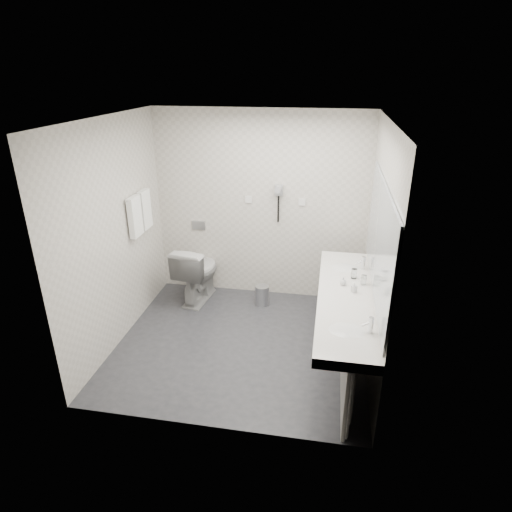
# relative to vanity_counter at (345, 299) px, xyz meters

# --- Properties ---
(floor) EXTENTS (2.80, 2.80, 0.00)m
(floor) POSITION_rel_vanity_counter_xyz_m (-1.12, 0.20, -0.80)
(floor) COLOR #2C2C32
(floor) RESTS_ON ground
(ceiling) EXTENTS (2.80, 2.80, 0.00)m
(ceiling) POSITION_rel_vanity_counter_xyz_m (-1.12, 0.20, 1.70)
(ceiling) COLOR silver
(ceiling) RESTS_ON wall_back
(wall_back) EXTENTS (2.80, 0.00, 2.80)m
(wall_back) POSITION_rel_vanity_counter_xyz_m (-1.12, 1.50, 0.45)
(wall_back) COLOR beige
(wall_back) RESTS_ON floor
(wall_front) EXTENTS (2.80, 0.00, 2.80)m
(wall_front) POSITION_rel_vanity_counter_xyz_m (-1.12, -1.10, 0.45)
(wall_front) COLOR beige
(wall_front) RESTS_ON floor
(wall_left) EXTENTS (0.00, 2.60, 2.60)m
(wall_left) POSITION_rel_vanity_counter_xyz_m (-2.52, 0.20, 0.45)
(wall_left) COLOR beige
(wall_left) RESTS_ON floor
(wall_right) EXTENTS (0.00, 2.60, 2.60)m
(wall_right) POSITION_rel_vanity_counter_xyz_m (0.27, 0.20, 0.45)
(wall_right) COLOR beige
(wall_right) RESTS_ON floor
(vanity_counter) EXTENTS (0.55, 2.20, 0.10)m
(vanity_counter) POSITION_rel_vanity_counter_xyz_m (0.00, 0.00, 0.00)
(vanity_counter) COLOR silver
(vanity_counter) RESTS_ON floor
(vanity_panel) EXTENTS (0.03, 2.15, 0.75)m
(vanity_panel) POSITION_rel_vanity_counter_xyz_m (0.02, 0.00, -0.42)
(vanity_panel) COLOR gray
(vanity_panel) RESTS_ON floor
(vanity_post_near) EXTENTS (0.06, 0.06, 0.75)m
(vanity_post_near) POSITION_rel_vanity_counter_xyz_m (0.05, -1.04, -0.42)
(vanity_post_near) COLOR silver
(vanity_post_near) RESTS_ON floor
(vanity_post_far) EXTENTS (0.06, 0.06, 0.75)m
(vanity_post_far) POSITION_rel_vanity_counter_xyz_m (0.05, 1.04, -0.42)
(vanity_post_far) COLOR silver
(vanity_post_far) RESTS_ON floor
(mirror) EXTENTS (0.02, 2.20, 1.05)m
(mirror) POSITION_rel_vanity_counter_xyz_m (0.26, 0.00, 0.65)
(mirror) COLOR #B2BCC6
(mirror) RESTS_ON wall_right
(basin_near) EXTENTS (0.40, 0.31, 0.05)m
(basin_near) POSITION_rel_vanity_counter_xyz_m (0.00, -0.65, 0.04)
(basin_near) COLOR silver
(basin_near) RESTS_ON vanity_counter
(basin_far) EXTENTS (0.40, 0.31, 0.05)m
(basin_far) POSITION_rel_vanity_counter_xyz_m (0.00, 0.65, 0.04)
(basin_far) COLOR silver
(basin_far) RESTS_ON vanity_counter
(faucet_near) EXTENTS (0.04, 0.04, 0.15)m
(faucet_near) POSITION_rel_vanity_counter_xyz_m (0.19, -0.65, 0.12)
(faucet_near) COLOR silver
(faucet_near) RESTS_ON vanity_counter
(faucet_far) EXTENTS (0.04, 0.04, 0.15)m
(faucet_far) POSITION_rel_vanity_counter_xyz_m (0.19, 0.65, 0.12)
(faucet_far) COLOR silver
(faucet_far) RESTS_ON vanity_counter
(soap_bottle_a) EXTENTS (0.07, 0.07, 0.11)m
(soap_bottle_a) POSITION_rel_vanity_counter_xyz_m (0.08, 0.07, 0.10)
(soap_bottle_a) COLOR silver
(soap_bottle_a) RESTS_ON vanity_counter
(soap_bottle_b) EXTENTS (0.09, 0.09, 0.09)m
(soap_bottle_b) POSITION_rel_vanity_counter_xyz_m (-0.03, 0.21, 0.09)
(soap_bottle_b) COLOR silver
(soap_bottle_b) RESTS_ON vanity_counter
(glass_left) EXTENTS (0.07, 0.07, 0.11)m
(glass_left) POSITION_rel_vanity_counter_xyz_m (0.18, 0.26, 0.10)
(glass_left) COLOR silver
(glass_left) RESTS_ON vanity_counter
(glass_right) EXTENTS (0.06, 0.06, 0.11)m
(glass_right) POSITION_rel_vanity_counter_xyz_m (0.09, 0.39, 0.11)
(glass_right) COLOR silver
(glass_right) RESTS_ON vanity_counter
(toilet) EXTENTS (0.55, 0.84, 0.80)m
(toilet) POSITION_rel_vanity_counter_xyz_m (-1.92, 1.14, -0.40)
(toilet) COLOR silver
(toilet) RESTS_ON floor
(flush_plate) EXTENTS (0.18, 0.02, 0.12)m
(flush_plate) POSITION_rel_vanity_counter_xyz_m (-1.98, 1.49, 0.15)
(flush_plate) COLOR #B2B5BA
(flush_plate) RESTS_ON wall_back
(pedal_bin) EXTENTS (0.25, 0.25, 0.26)m
(pedal_bin) POSITION_rel_vanity_counter_xyz_m (-1.03, 1.13, -0.67)
(pedal_bin) COLOR #B2B5BA
(pedal_bin) RESTS_ON floor
(bin_lid) EXTENTS (0.19, 0.19, 0.02)m
(bin_lid) POSITION_rel_vanity_counter_xyz_m (-1.03, 1.13, -0.53)
(bin_lid) COLOR #B2B5BA
(bin_lid) RESTS_ON pedal_bin
(towel_rail) EXTENTS (0.02, 0.62, 0.02)m
(towel_rail) POSITION_rel_vanity_counter_xyz_m (-2.47, 0.75, 0.75)
(towel_rail) COLOR silver
(towel_rail) RESTS_ON wall_left
(towel_near) EXTENTS (0.07, 0.24, 0.48)m
(towel_near) POSITION_rel_vanity_counter_xyz_m (-2.46, 0.61, 0.53)
(towel_near) COLOR white
(towel_near) RESTS_ON towel_rail
(towel_far) EXTENTS (0.07, 0.24, 0.48)m
(towel_far) POSITION_rel_vanity_counter_xyz_m (-2.46, 0.89, 0.53)
(towel_far) COLOR white
(towel_far) RESTS_ON towel_rail
(dryer_cradle) EXTENTS (0.10, 0.04, 0.14)m
(dryer_cradle) POSITION_rel_vanity_counter_xyz_m (-0.88, 1.47, 0.70)
(dryer_cradle) COLOR #97989D
(dryer_cradle) RESTS_ON wall_back
(dryer_barrel) EXTENTS (0.08, 0.14, 0.08)m
(dryer_barrel) POSITION_rel_vanity_counter_xyz_m (-0.88, 1.40, 0.73)
(dryer_barrel) COLOR #97989D
(dryer_barrel) RESTS_ON dryer_cradle
(dryer_cord) EXTENTS (0.02, 0.02, 0.35)m
(dryer_cord) POSITION_rel_vanity_counter_xyz_m (-0.88, 1.46, 0.45)
(dryer_cord) COLOR black
(dryer_cord) RESTS_ON dryer_cradle
(switch_plate_a) EXTENTS (0.09, 0.02, 0.09)m
(switch_plate_a) POSITION_rel_vanity_counter_xyz_m (-1.27, 1.49, 0.55)
(switch_plate_a) COLOR silver
(switch_plate_a) RESTS_ON wall_back
(switch_plate_b) EXTENTS (0.09, 0.02, 0.09)m
(switch_plate_b) POSITION_rel_vanity_counter_xyz_m (-0.57, 1.49, 0.55)
(switch_plate_b) COLOR silver
(switch_plate_b) RESTS_ON wall_back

